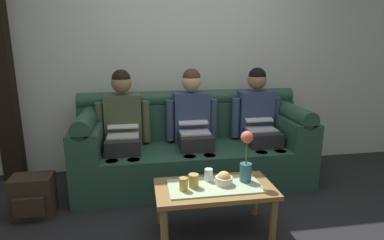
{
  "coord_description": "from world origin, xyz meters",
  "views": [
    {
      "loc": [
        -0.56,
        -2.11,
        1.5
      ],
      "look_at": [
        -0.05,
        0.91,
        0.75
      ],
      "focal_mm": 30.1,
      "sensor_mm": 36.0,
      "label": 1
    }
  ],
  "objects_px": {
    "cup_near_right": "(209,175)",
    "couch": "(193,148)",
    "flower_vase": "(246,158)",
    "person_right": "(258,120)",
    "snack_bowl": "(224,179)",
    "coffee_table": "(215,193)",
    "person_left": "(123,125)",
    "person_middle": "(193,122)",
    "cup_far_center": "(183,184)",
    "backpack_left": "(33,197)",
    "cup_near_left": "(194,181)"
  },
  "relations": [
    {
      "from": "cup_far_center",
      "to": "couch",
      "type": "bearing_deg",
      "value": 76.55
    },
    {
      "from": "person_left",
      "to": "coffee_table",
      "type": "distance_m",
      "value": 1.29
    },
    {
      "from": "flower_vase",
      "to": "backpack_left",
      "type": "distance_m",
      "value": 1.87
    },
    {
      "from": "cup_far_center",
      "to": "backpack_left",
      "type": "xyz_separation_m",
      "value": [
        -1.25,
        0.54,
        -0.27
      ]
    },
    {
      "from": "person_left",
      "to": "cup_far_center",
      "type": "distance_m",
      "value": 1.18
    },
    {
      "from": "person_left",
      "to": "cup_near_left",
      "type": "xyz_separation_m",
      "value": [
        0.56,
        -1.01,
        -0.2
      ]
    },
    {
      "from": "person_left",
      "to": "cup_near_right",
      "type": "relative_size",
      "value": 12.14
    },
    {
      "from": "snack_bowl",
      "to": "cup_far_center",
      "type": "distance_m",
      "value": 0.33
    },
    {
      "from": "flower_vase",
      "to": "snack_bowl",
      "type": "bearing_deg",
      "value": -170.38
    },
    {
      "from": "couch",
      "to": "person_middle",
      "type": "distance_m",
      "value": 0.29
    },
    {
      "from": "cup_far_center",
      "to": "flower_vase",
      "type": "bearing_deg",
      "value": 8.87
    },
    {
      "from": "cup_near_left",
      "to": "cup_near_right",
      "type": "distance_m",
      "value": 0.17
    },
    {
      "from": "couch",
      "to": "coffee_table",
      "type": "relative_size",
      "value": 2.61
    },
    {
      "from": "coffee_table",
      "to": "flower_vase",
      "type": "height_order",
      "value": "flower_vase"
    },
    {
      "from": "person_middle",
      "to": "snack_bowl",
      "type": "xyz_separation_m",
      "value": [
        0.07,
        -1.01,
        -0.21
      ]
    },
    {
      "from": "backpack_left",
      "to": "coffee_table",
      "type": "bearing_deg",
      "value": -18.26
    },
    {
      "from": "flower_vase",
      "to": "coffee_table",
      "type": "bearing_deg",
      "value": -172.03
    },
    {
      "from": "person_middle",
      "to": "flower_vase",
      "type": "relative_size",
      "value": 2.91
    },
    {
      "from": "person_middle",
      "to": "cup_near_left",
      "type": "distance_m",
      "value": 1.05
    },
    {
      "from": "flower_vase",
      "to": "person_right",
      "type": "bearing_deg",
      "value": 64.3
    },
    {
      "from": "coffee_table",
      "to": "backpack_left",
      "type": "height_order",
      "value": "coffee_table"
    },
    {
      "from": "cup_near_left",
      "to": "flower_vase",
      "type": "bearing_deg",
      "value": 4.89
    },
    {
      "from": "person_middle",
      "to": "snack_bowl",
      "type": "bearing_deg",
      "value": -85.77
    },
    {
      "from": "cup_near_right",
      "to": "couch",
      "type": "bearing_deg",
      "value": 88.19
    },
    {
      "from": "couch",
      "to": "person_middle",
      "type": "relative_size",
      "value": 1.99
    },
    {
      "from": "person_right",
      "to": "backpack_left",
      "type": "relative_size",
      "value": 3.32
    },
    {
      "from": "snack_bowl",
      "to": "cup_near_left",
      "type": "bearing_deg",
      "value": -178.81
    },
    {
      "from": "couch",
      "to": "cup_near_left",
      "type": "height_order",
      "value": "couch"
    },
    {
      "from": "person_right",
      "to": "snack_bowl",
      "type": "xyz_separation_m",
      "value": [
        -0.66,
        -1.01,
        -0.21
      ]
    },
    {
      "from": "couch",
      "to": "person_left",
      "type": "relative_size",
      "value": 1.99
    },
    {
      "from": "person_right",
      "to": "cup_far_center",
      "type": "bearing_deg",
      "value": -133.01
    },
    {
      "from": "person_left",
      "to": "cup_near_left",
      "type": "height_order",
      "value": "person_left"
    },
    {
      "from": "person_middle",
      "to": "person_right",
      "type": "relative_size",
      "value": 1.0
    },
    {
      "from": "person_left",
      "to": "coffee_table",
      "type": "xyz_separation_m",
      "value": [
        0.73,
        -1.01,
        -0.32
      ]
    },
    {
      "from": "flower_vase",
      "to": "cup_far_center",
      "type": "relative_size",
      "value": 4.21
    },
    {
      "from": "person_right",
      "to": "snack_bowl",
      "type": "distance_m",
      "value": 1.22
    },
    {
      "from": "person_left",
      "to": "backpack_left",
      "type": "bearing_deg",
      "value": -146.38
    },
    {
      "from": "coffee_table",
      "to": "person_right",
      "type": "bearing_deg",
      "value": 54.15
    },
    {
      "from": "backpack_left",
      "to": "cup_near_left",
      "type": "bearing_deg",
      "value": -20.39
    },
    {
      "from": "flower_vase",
      "to": "cup_far_center",
      "type": "bearing_deg",
      "value": -171.13
    },
    {
      "from": "coffee_table",
      "to": "backpack_left",
      "type": "distance_m",
      "value": 1.59
    },
    {
      "from": "snack_bowl",
      "to": "couch",
      "type": "bearing_deg",
      "value": 94.21
    },
    {
      "from": "couch",
      "to": "cup_far_center",
      "type": "height_order",
      "value": "couch"
    },
    {
      "from": "flower_vase",
      "to": "person_middle",
      "type": "bearing_deg",
      "value": 105.04
    },
    {
      "from": "person_right",
      "to": "backpack_left",
      "type": "distance_m",
      "value": 2.34
    },
    {
      "from": "couch",
      "to": "person_right",
      "type": "bearing_deg",
      "value": -0.35
    },
    {
      "from": "person_right",
      "to": "backpack_left",
      "type": "xyz_separation_m",
      "value": [
        -2.24,
        -0.51,
        -0.48
      ]
    },
    {
      "from": "couch",
      "to": "cup_near_right",
      "type": "xyz_separation_m",
      "value": [
        -0.03,
        -0.92,
        0.08
      ]
    },
    {
      "from": "person_right",
      "to": "flower_vase",
      "type": "relative_size",
      "value": 2.91
    },
    {
      "from": "snack_bowl",
      "to": "coffee_table",
      "type": "bearing_deg",
      "value": -176.25
    }
  ]
}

